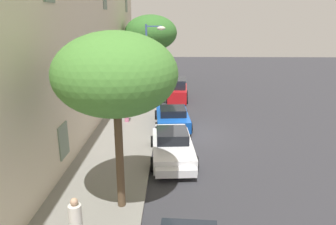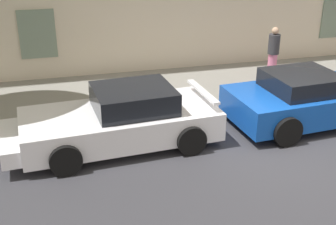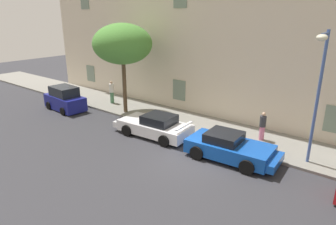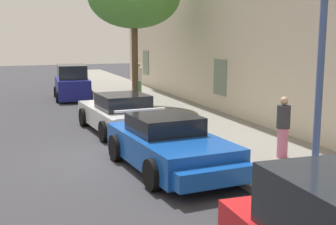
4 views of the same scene
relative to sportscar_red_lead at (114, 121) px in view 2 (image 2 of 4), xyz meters
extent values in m
plane|color=#333338|center=(3.61, -1.29, -0.60)|extent=(80.00, 80.00, 0.00)
cube|color=gray|center=(3.61, 2.95, -0.53)|extent=(60.00, 3.79, 0.14)
cube|color=gray|center=(-1.60, 4.81, 1.00)|extent=(1.10, 0.06, 1.50)
cube|color=gray|center=(8.83, 4.81, 1.00)|extent=(1.10, 0.06, 1.50)
cube|color=white|center=(0.14, 0.01, -0.08)|extent=(4.55, 2.25, 0.65)
cube|color=black|center=(0.47, 0.03, 0.50)|extent=(1.87, 1.68, 0.51)
cube|color=white|center=(-1.81, -0.12, -0.16)|extent=(1.45, 1.88, 0.36)
cube|color=white|center=(2.17, 0.15, 0.46)|extent=(0.27, 1.67, 0.06)
cylinder|color=black|center=(-1.17, -1.06, -0.26)|extent=(0.69, 0.29, 0.68)
cylinder|color=black|center=(-1.30, 0.89, -0.26)|extent=(0.69, 0.29, 0.68)
cylinder|color=black|center=(1.57, -0.87, -0.26)|extent=(0.69, 0.29, 0.68)
cylinder|color=black|center=(1.44, 1.08, -0.26)|extent=(0.69, 0.29, 0.68)
cube|color=#144CB2|center=(5.06, 0.05, -0.05)|extent=(4.33, 2.30, 0.70)
cube|color=black|center=(4.74, 0.02, 0.52)|extent=(1.79, 1.72, 0.44)
cylinder|color=black|center=(6.29, 1.14, -0.24)|extent=(0.73, 0.29, 0.72)
cylinder|color=black|center=(3.69, 0.95, -0.24)|extent=(0.73, 0.29, 0.72)
cylinder|color=black|center=(3.83, -1.04, -0.24)|extent=(0.73, 0.29, 0.72)
cylinder|color=pink|center=(5.54, 3.09, -0.06)|extent=(0.37, 0.37, 0.80)
cylinder|color=#333338|center=(5.54, 3.09, 0.65)|extent=(0.46, 0.46, 0.61)
sphere|color=tan|center=(5.54, 3.09, 1.07)|extent=(0.22, 0.22, 0.22)
camera|label=1|loc=(-14.57, -0.03, 6.19)|focal=33.94mm
camera|label=2|loc=(-1.17, -9.23, 4.22)|focal=47.48mm
camera|label=3|loc=(11.12, -12.58, 6.42)|focal=31.86mm
camera|label=4|loc=(15.45, -3.84, 2.80)|focal=48.16mm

